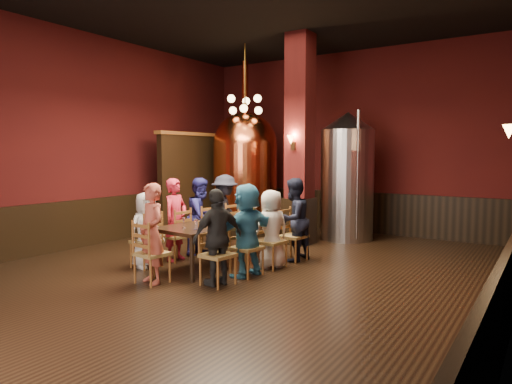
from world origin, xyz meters
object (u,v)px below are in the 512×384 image
Objects in this scene: person_0 at (146,230)px; copper_kettle at (245,170)px; person_2 at (202,216)px; rose_vase at (253,207)px; steel_vessel at (347,176)px; person_1 at (176,220)px; dining_table at (222,226)px.

person_0 is 0.31× the size of copper_kettle.
person_2 is at bearing -73.73° from copper_kettle.
steel_vessel is at bearing 74.01° from rose_vase.
person_1 reaches higher than rose_vase.
person_0 is 0.87× the size of person_2.
dining_table is 7.94× the size of rose_vase.
rose_vase is at bearing -52.44° from copper_kettle.
steel_vessel is at bearing -11.95° from person_0.
copper_kettle is at bearing 20.48° from person_0.
person_1 is 0.36× the size of copper_kettle.
copper_kettle reaches higher than person_1.
person_1 is at bearing -77.95° from copper_kettle.
rose_vase is at bearing -105.99° from steel_vessel.
copper_kettle reaches higher than person_0.
copper_kettle is at bearing 8.74° from person_2.
person_1 is 0.52× the size of steel_vessel.
person_0 is at bearing -113.31° from steel_vessel.
steel_vessel is at bearing 80.37° from dining_table.
person_2 is 0.52× the size of steel_vessel.
dining_table is 3.51m from copper_kettle.
person_0 is 4.16× the size of rose_vase.
person_0 is 0.45× the size of steel_vessel.
person_1 is (0.07, 0.67, 0.10)m from person_0.
copper_kettle is at bearing 123.14° from dining_table.
person_2 is (-0.81, 0.41, 0.06)m from dining_table.
person_1 is at bearing 166.89° from person_2.
person_2 is (0.13, 1.32, 0.10)m from person_0.
copper_kettle is at bearing -169.96° from steel_vessel.
person_0 is 4.08m from copper_kettle.
person_2 is at bearing -160.66° from rose_vase.
person_2 reaches higher than rose_vase.
steel_vessel is 2.86m from rose_vase.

